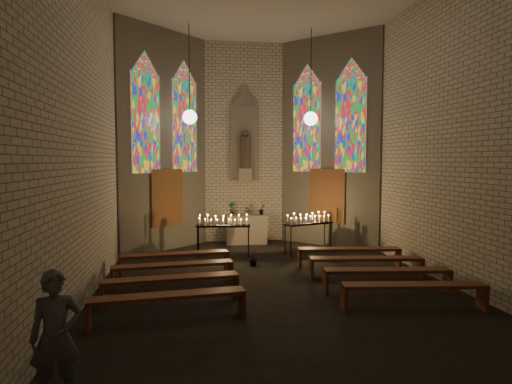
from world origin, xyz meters
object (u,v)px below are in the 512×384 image
Objects in this scene: votive_stand_left at (223,223)px; visitor at (56,337)px; votive_stand_right at (308,221)px; altar at (246,229)px; aisle_flower_pot at (253,259)px.

visitor reaches higher than votive_stand_left.
votive_stand_left is 1.00× the size of votive_stand_right.
votive_stand_left is at bearing -115.09° from altar.
votive_stand_right is 1.03× the size of visitor.
visitor is at bearing -109.31° from altar.
votive_stand_right is at bearing 36.12° from aisle_flower_pot.
votive_stand_left is at bearing 118.07° from aisle_flower_pot.
votive_stand_right is at bearing -48.94° from altar.
visitor is at bearing -101.40° from votive_stand_left.
altar is at bearing 57.35° from visitor.
altar is 2.63m from votive_stand_right.
altar is 3.37m from aisle_flower_pot.
votive_stand_right is at bearing 43.81° from visitor.
votive_stand_left is 2.63m from votive_stand_right.
aisle_flower_pot is at bearing -166.15° from votive_stand_right.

